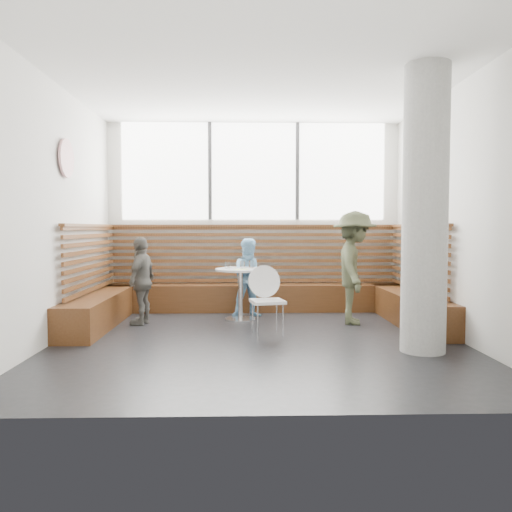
{
  "coord_description": "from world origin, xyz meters",
  "views": [
    {
      "loc": [
        -0.19,
        -6.14,
        1.4
      ],
      "look_at": [
        0.0,
        1.0,
        1.0
      ],
      "focal_mm": 35.0,
      "sensor_mm": 36.0,
      "label": 1
    }
  ],
  "objects_px": {
    "cafe_table": "(241,283)",
    "cafe_chair": "(267,294)",
    "child_back": "(250,278)",
    "concrete_column": "(425,210)",
    "child_left": "(142,281)",
    "adult_man": "(355,268)"
  },
  "relations": [
    {
      "from": "cafe_chair",
      "to": "child_back",
      "type": "relative_size",
      "value": 0.73
    },
    {
      "from": "concrete_column",
      "to": "cafe_table",
      "type": "distance_m",
      "value": 3.07
    },
    {
      "from": "cafe_table",
      "to": "child_back",
      "type": "xyz_separation_m",
      "value": [
        0.15,
        0.26,
        0.06
      ]
    },
    {
      "from": "cafe_table",
      "to": "child_left",
      "type": "xyz_separation_m",
      "value": [
        -1.44,
        -0.29,
        0.07
      ]
    },
    {
      "from": "cafe_chair",
      "to": "child_left",
      "type": "bearing_deg",
      "value": 146.36
    },
    {
      "from": "concrete_column",
      "to": "child_back",
      "type": "bearing_deg",
      "value": 130.25
    },
    {
      "from": "concrete_column",
      "to": "adult_man",
      "type": "distance_m",
      "value": 1.89
    },
    {
      "from": "cafe_table",
      "to": "cafe_chair",
      "type": "distance_m",
      "value": 1.07
    },
    {
      "from": "adult_man",
      "to": "child_left",
      "type": "xyz_separation_m",
      "value": [
        -3.1,
        0.03,
        -0.19
      ]
    },
    {
      "from": "cafe_table",
      "to": "cafe_chair",
      "type": "relative_size",
      "value": 0.87
    },
    {
      "from": "cafe_table",
      "to": "child_left",
      "type": "relative_size",
      "value": 0.62
    },
    {
      "from": "cafe_table",
      "to": "child_back",
      "type": "bearing_deg",
      "value": 59.63
    },
    {
      "from": "cafe_table",
      "to": "child_left",
      "type": "height_order",
      "value": "child_left"
    },
    {
      "from": "concrete_column",
      "to": "child_left",
      "type": "xyz_separation_m",
      "value": [
        -3.51,
        1.71,
        -0.96
      ]
    },
    {
      "from": "concrete_column",
      "to": "child_left",
      "type": "height_order",
      "value": "concrete_column"
    },
    {
      "from": "cafe_table",
      "to": "adult_man",
      "type": "relative_size",
      "value": 0.48
    },
    {
      "from": "cafe_chair",
      "to": "adult_man",
      "type": "distance_m",
      "value": 1.5
    },
    {
      "from": "child_back",
      "to": "child_left",
      "type": "distance_m",
      "value": 1.68
    },
    {
      "from": "adult_man",
      "to": "child_back",
      "type": "bearing_deg",
      "value": 79.91
    },
    {
      "from": "concrete_column",
      "to": "child_back",
      "type": "relative_size",
      "value": 2.59
    },
    {
      "from": "cafe_table",
      "to": "child_left",
      "type": "bearing_deg",
      "value": -168.41
    },
    {
      "from": "concrete_column",
      "to": "cafe_table",
      "type": "xyz_separation_m",
      "value": [
        -2.07,
        2.01,
        -1.04
      ]
    }
  ]
}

